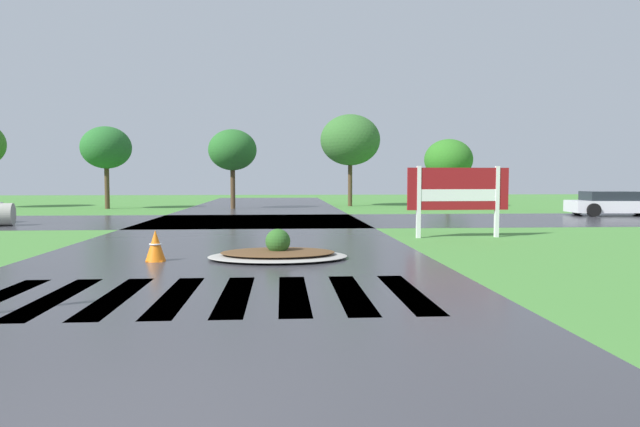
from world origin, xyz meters
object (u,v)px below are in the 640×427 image
median_island (278,253)px  traffic_cone (155,246)px  car_white_sedan (615,204)px  estate_billboard (458,192)px

median_island → traffic_cone: (-2.66, -0.20, 0.21)m
car_white_sedan → estate_billboard: bearing=-133.5°
estate_billboard → median_island: estate_billboard is taller
estate_billboard → car_white_sedan: estate_billboard is taller
estate_billboard → car_white_sedan: bearing=-140.4°
median_island → car_white_sedan: (16.32, 13.92, 0.44)m
estate_billboard → traffic_cone: 9.36m
estate_billboard → traffic_cone: (-8.13, -4.50, -1.07)m
median_island → car_white_sedan: size_ratio=0.68×
traffic_cone → median_island: bearing=4.3°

